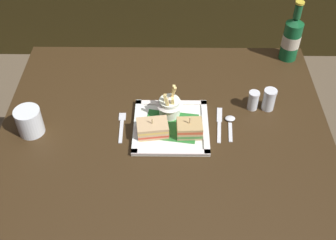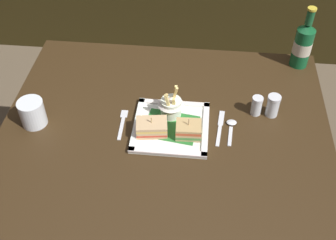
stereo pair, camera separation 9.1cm
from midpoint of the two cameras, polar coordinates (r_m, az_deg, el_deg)
ground_plane at (r=2.05m, az=1.03°, el=-15.66°), size 6.00×6.00×0.00m
dining_table at (r=1.56m, az=1.30°, el=-4.81°), size 1.12×0.94×0.74m
square_plate at (r=1.45m, az=2.19°, el=-1.05°), size 0.25×0.25×0.02m
sandwich_half_left at (r=1.41m, az=-0.34°, el=-1.03°), size 0.11×0.08×0.07m
sandwich_half_right at (r=1.41m, az=4.59°, el=-1.36°), size 0.09×0.07×0.07m
fries_cup at (r=1.46m, az=2.19°, el=1.99°), size 0.09×0.09×0.12m
beer_bottle at (r=1.76m, az=18.94°, el=9.49°), size 0.07×0.07×0.25m
water_glass at (r=1.50m, az=-15.90°, el=0.71°), size 0.09×0.09×0.09m
fork at (r=1.48m, az=-4.32°, el=-0.39°), size 0.02×0.14×0.00m
knife at (r=1.48m, az=8.69°, el=-0.89°), size 0.03×0.17×0.00m
spoon at (r=1.48m, az=10.14°, el=-0.81°), size 0.03×0.12×0.01m
salt_shaker at (r=1.53m, az=13.34°, el=1.69°), size 0.04×0.04×0.07m
pepper_shaker at (r=1.53m, az=15.38°, el=1.66°), size 0.05×0.05×0.08m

